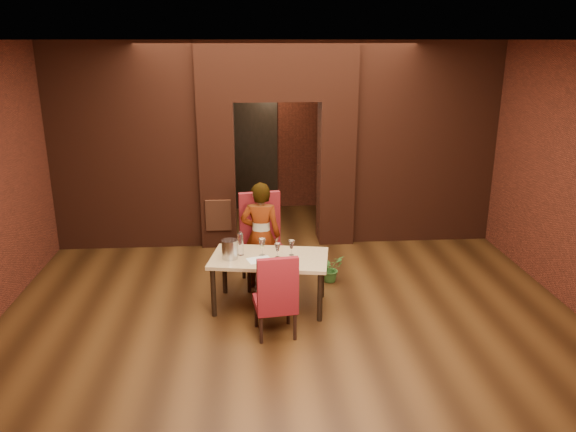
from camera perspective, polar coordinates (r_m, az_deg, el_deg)
name	(u,v)px	position (r m, az deg, el deg)	size (l,w,h in m)	color
floor	(286,292)	(7.53, -0.21, -7.68)	(8.00, 8.00, 0.00)	#402510
ceiling	(286,40)	(6.81, -0.25, 17.47)	(7.00, 8.00, 0.04)	silver
wall_back	(271,127)	(10.92, -1.71, 9.07)	(7.00, 0.04, 3.20)	maroon
wall_front	(335,337)	(3.26, 4.79, -12.14)	(7.00, 0.04, 3.20)	maroon
wall_right	(556,170)	(8.03, 25.61, 4.26)	(0.04, 8.00, 3.20)	maroon
pillar_left	(218,174)	(9.05, -7.15, 4.25)	(0.55, 0.55, 2.30)	maroon
pillar_right	(336,172)	(9.14, 4.86, 4.47)	(0.55, 0.55, 2.30)	maroon
lintel	(277,71)	(8.82, -1.17, 14.56)	(2.45, 0.55, 0.90)	maroon
wing_wall_left	(125,147)	(9.14, -16.19, 6.71)	(2.27, 0.35, 3.20)	maroon
wing_wall_right	(423,143)	(9.38, 13.56, 7.19)	(2.27, 0.35, 3.20)	maroon
vent_panel	(218,215)	(8.92, -7.09, 0.06)	(0.40, 0.03, 0.50)	#A4512F
rear_door	(251,156)	(10.95, -3.77, 6.14)	(0.90, 0.08, 2.10)	black
rear_door_frame	(251,156)	(10.91, -3.77, 6.10)	(1.02, 0.04, 2.22)	black
dining_table	(270,282)	(7.02, -1.87, -6.67)	(1.42, 0.80, 0.66)	tan
chair_far	(263,241)	(7.55, -2.55, -2.56)	(0.56, 0.56, 1.23)	maroon
chair_near	(275,293)	(6.32, -1.33, -7.87)	(0.45, 0.45, 0.99)	maroon
person_seated	(261,236)	(7.42, -2.78, -2.01)	(0.53, 0.35, 1.46)	beige
wine_glass_a	(262,247)	(6.89, -2.65, -3.19)	(0.09, 0.09, 0.22)	silver
wine_glass_b	(277,250)	(6.83, -1.08, -3.52)	(0.07, 0.07, 0.18)	white
wine_glass_c	(291,248)	(6.90, 0.35, -3.25)	(0.08, 0.08, 0.19)	white
tasting_sheet	(260,260)	(6.79, -2.91, -4.46)	(0.29, 0.21, 0.00)	silver
wine_bucket	(230,249)	(6.82, -5.94, -3.39)	(0.19, 0.19, 0.24)	#A8A9B0
water_bottle	(240,243)	(6.91, -4.85, -2.79)	(0.07, 0.07, 0.30)	white
potted_plant	(330,268)	(7.79, 4.32, -5.31)	(0.34, 0.30, 0.38)	#376C2B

